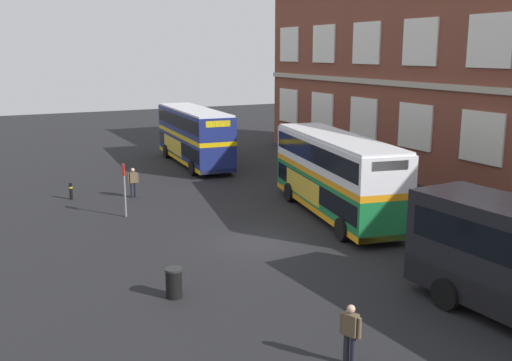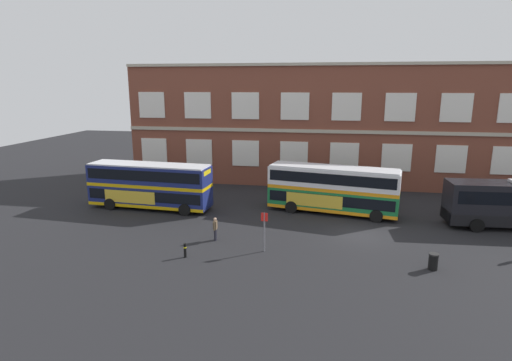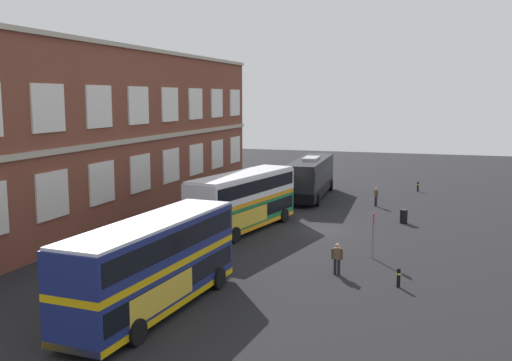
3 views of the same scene
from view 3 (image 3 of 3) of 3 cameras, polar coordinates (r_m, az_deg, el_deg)
ground_plane at (r=42.54m, az=3.86°, el=-4.57°), size 120.00×120.00×0.00m
brick_terminal_building at (r=47.29m, az=-15.52°, el=4.25°), size 47.40×8.19×13.06m
double_decker_near at (r=26.12m, az=-9.93°, el=-7.96°), size 11.16×3.45×4.07m
double_decker_middle at (r=41.11m, az=-1.24°, el=-1.94°), size 11.29×4.63×4.07m
touring_coach at (r=54.83m, az=5.34°, el=0.31°), size 12.12×3.40×3.80m
waiting_passenger at (r=31.56m, az=7.86°, el=-7.39°), size 0.25×0.63×1.70m
second_passenger at (r=51.44m, az=11.54°, el=-1.44°), size 0.62×0.39×1.70m
bus_stand_flag at (r=34.81m, az=11.29°, el=-4.81°), size 0.44×0.10×2.70m
station_litter_bin at (r=45.17m, az=14.11°, el=-3.38°), size 0.60×0.60×1.03m
safety_bollard_west at (r=60.49m, az=15.40°, el=-0.57°), size 0.19×0.19×0.95m
safety_bollard_east at (r=30.23m, az=13.64°, el=-9.12°), size 0.19×0.19×0.95m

